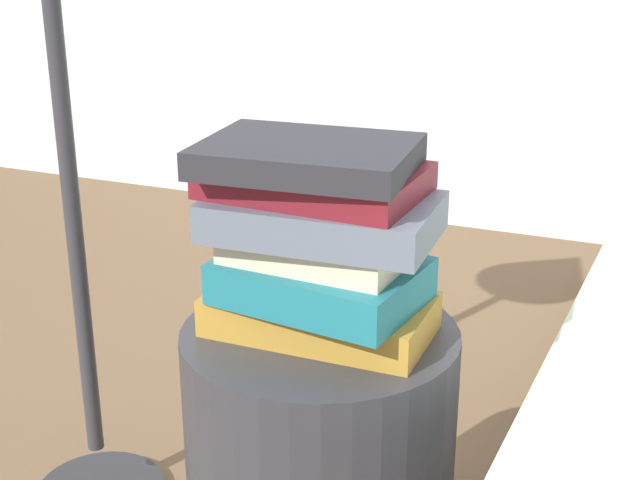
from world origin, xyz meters
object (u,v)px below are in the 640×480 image
at_px(book_teal, 321,281).
at_px(book_slate, 323,217).
at_px(book_charcoal, 308,156).
at_px(book_cream, 321,244).
at_px(book_maroon, 315,180).
at_px(book_ochre, 322,315).

bearing_deg(book_teal, book_slate, 16.76).
bearing_deg(book_charcoal, book_cream, 51.03).
distance_m(book_slate, book_maroon, 0.05).
relative_size(book_maroon, book_charcoal, 1.02).
xyz_separation_m(book_cream, book_maroon, (-0.01, 0.00, 0.09)).
bearing_deg(book_ochre, book_charcoal, -151.74).
height_order(book_slate, book_charcoal, book_charcoal).
bearing_deg(book_maroon, book_charcoal, -97.98).
bearing_deg(book_charcoal, book_ochre, 24.02).
bearing_deg(book_cream, book_maroon, 177.91).
relative_size(book_teal, book_cream, 1.11).
distance_m(book_cream, book_slate, 0.05).
bearing_deg(book_ochre, book_teal, -73.10).
xyz_separation_m(book_cream, book_slate, (0.01, -0.01, 0.04)).
relative_size(book_ochre, book_teal, 1.16).
bearing_deg(book_ochre, book_slate, -55.78).
bearing_deg(book_ochre, book_maroon, 145.18).
xyz_separation_m(book_cream, book_charcoal, (-0.01, -0.02, 0.12)).
distance_m(book_slate, book_charcoal, 0.08).
xyz_separation_m(book_slate, book_charcoal, (-0.02, -0.00, 0.08)).
xyz_separation_m(book_slate, book_maroon, (-0.02, 0.01, 0.04)).
bearing_deg(book_teal, book_ochre, 114.58).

